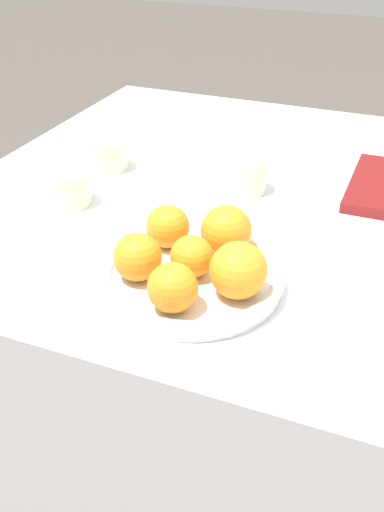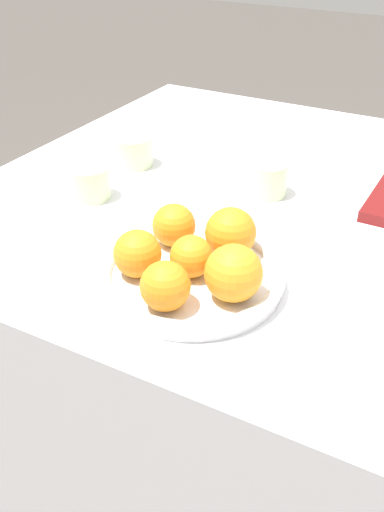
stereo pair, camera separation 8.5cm
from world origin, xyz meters
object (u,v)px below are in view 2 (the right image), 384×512
at_px(orange_1, 191,256).
at_px(cup_3, 89,183).
at_px(orange_0, 174,225).
at_px(orange_4, 233,273).
at_px(cup_0, 133,151).
at_px(fruit_platter, 192,276).
at_px(orange_2, 231,233).
at_px(cup_1, 268,178).
at_px(orange_5, 137,254).
at_px(orange_3, 165,286).

xyz_separation_m(orange_1, cup_3, (-0.30, 0.16, -0.02)).
bearing_deg(orange_1, orange_0, 136.16).
xyz_separation_m(orange_4, cup_0, (-0.39, 0.35, -0.03)).
xyz_separation_m(fruit_platter, orange_2, (0.03, 0.07, 0.04)).
relative_size(fruit_platter, cup_3, 3.53).
relative_size(orange_1, cup_1, 0.83).
bearing_deg(fruit_platter, cup_1, 93.69).
xyz_separation_m(orange_1, cup_0, (-0.32, 0.33, -0.02)).
bearing_deg(orange_5, cup_1, 83.19).
bearing_deg(cup_3, orange_3, -38.37).
bearing_deg(orange_1, orange_2, 71.65).
bearing_deg(orange_0, orange_3, -63.68).
distance_m(orange_0, cup_1, 0.28).
height_order(fruit_platter, orange_3, orange_3).
height_order(orange_1, cup_3, orange_1).
relative_size(orange_1, cup_3, 0.81).
relative_size(orange_4, orange_5, 1.14).
relative_size(orange_2, orange_3, 1.14).
height_order(fruit_platter, cup_0, cup_0).
relative_size(fruit_platter, cup_1, 3.64).
xyz_separation_m(fruit_platter, orange_1, (0.00, -0.00, 0.04)).
distance_m(orange_4, orange_5, 0.14).
bearing_deg(cup_1, cup_0, -178.03).
bearing_deg(cup_3, cup_1, 31.94).
bearing_deg(orange_1, cup_0, 133.98).
relative_size(fruit_platter, orange_0, 4.02).
relative_size(orange_3, cup_3, 0.88).
distance_m(orange_3, cup_3, 0.40).
bearing_deg(orange_4, orange_5, -174.54).
xyz_separation_m(orange_0, orange_2, (0.09, 0.01, 0.00)).
xyz_separation_m(orange_3, orange_4, (0.07, 0.06, 0.01)).
height_order(fruit_platter, orange_0, orange_0).
xyz_separation_m(fruit_platter, cup_3, (-0.30, 0.16, 0.01)).
xyz_separation_m(orange_2, orange_4, (0.05, -0.10, 0.00)).
bearing_deg(orange_5, orange_1, 27.74).
bearing_deg(cup_0, orange_1, -46.02).
bearing_deg(cup_0, orange_3, -51.80).
bearing_deg(cup_1, orange_1, -86.18).
bearing_deg(cup_1, orange_4, -74.71).
bearing_deg(cup_3, orange_2, -14.91).
bearing_deg(orange_3, orange_0, 116.32).
relative_size(orange_4, cup_1, 1.07).
bearing_deg(orange_5, orange_0, 88.41).
height_order(orange_0, cup_3, orange_0).
xyz_separation_m(fruit_platter, cup_1, (-0.02, 0.34, 0.02)).
xyz_separation_m(orange_1, orange_2, (0.03, 0.08, 0.01)).
bearing_deg(cup_3, orange_4, -25.92).
distance_m(cup_1, cup_3, 0.33).
height_order(orange_0, cup_0, orange_0).
height_order(orange_4, cup_3, orange_4).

